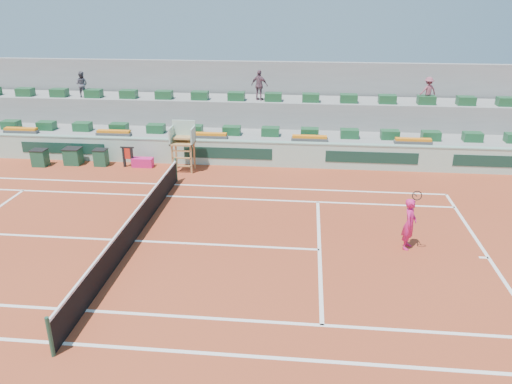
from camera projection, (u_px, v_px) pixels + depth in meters
ground at (135, 241)px, 17.36m from camera, size 90.00×90.00×0.00m
seating_tier_lower at (198, 140)px, 27.01m from camera, size 36.00×4.00×1.20m
seating_tier_upper at (203, 120)px, 28.23m from camera, size 36.00×2.40×2.60m
stadium_back_wall at (208, 99)px, 29.37m from camera, size 36.00×0.40×4.40m
player_bag at (143, 162)px, 24.64m from camera, size 1.02×0.45×0.45m
spectator_left at (82, 84)px, 27.57m from camera, size 0.70×0.56×1.41m
spectator_mid at (259, 85)px, 26.72m from camera, size 1.02×0.67×1.61m
spectator_right at (428, 90)px, 25.91m from camera, size 1.02×0.79×1.38m
court_lines at (135, 241)px, 17.36m from camera, size 23.89×11.09×0.01m
tennis_net at (133, 227)px, 17.17m from camera, size 0.10×11.97×1.10m
advertising_hoarding at (189, 151)px, 24.97m from camera, size 36.00×0.34×1.26m
umpire_chair at (183, 139)px, 23.70m from camera, size 1.10×0.90×2.40m
seat_row_lower at (194, 129)px, 25.88m from camera, size 32.90×0.60×0.44m
seat_row_upper at (200, 95)px, 27.11m from camera, size 32.90×0.60×0.44m
flower_planters at (161, 134)px, 25.31m from camera, size 26.80×0.36×0.28m
drink_cooler_a at (101, 157)px, 24.75m from camera, size 0.65×0.56×0.84m
drink_cooler_b at (73, 156)px, 24.93m from camera, size 0.83×0.72×0.84m
drink_cooler_c at (40, 158)px, 24.71m from camera, size 0.73×0.63×0.84m
towel_rack at (128, 155)px, 24.48m from camera, size 0.68×0.11×1.03m
tennis_player at (410, 224)px, 16.58m from camera, size 0.64×0.94×2.28m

